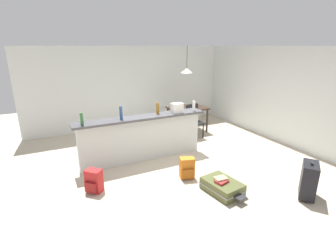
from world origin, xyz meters
TOP-DOWN VIEW (x-y plane):
  - ground_plane at (0.00, 0.00)m, footprint 13.00×13.00m
  - wall_back at (0.00, 3.05)m, footprint 6.60×0.10m
  - wall_right at (3.05, 0.30)m, footprint 0.10×6.00m
  - partition_half_wall at (-0.72, 0.43)m, footprint 2.80×0.20m
  - bar_countertop at (-0.72, 0.43)m, footprint 2.96×0.40m
  - bottle_green at (-1.99, 0.36)m, footprint 0.06×0.06m
  - bottle_blue at (-1.19, 0.41)m, footprint 0.06×0.06m
  - bottle_amber at (-0.31, 0.49)m, footprint 0.07×0.07m
  - bottle_white at (0.55, 0.33)m, footprint 0.07×0.07m
  - grocery_bag at (0.13, 0.39)m, footprint 0.26×0.18m
  - dining_table at (1.22, 1.75)m, footprint 1.10×0.80m
  - dining_chair_near_partition at (1.13, 1.24)m, footprint 0.43×0.43m
  - pendant_lamp at (1.19, 1.79)m, footprint 0.34×0.34m
  - suitcase_flat_olive at (0.06, -1.48)m, footprint 0.58×0.87m
  - backpack_red at (-1.99, -0.45)m, footprint 0.34×0.34m
  - backpack_orange at (-0.24, -0.75)m, footprint 0.32×0.30m
  - suitcase_upright_black at (1.28, -2.25)m, footprint 0.50×0.46m
  - book_stack at (0.02, -1.49)m, footprint 0.26×0.25m

SIDE VIEW (x-z plane):
  - ground_plane at x=0.00m, z-range -0.05..0.00m
  - suitcase_flat_olive at x=0.06m, z-range 0.00..0.22m
  - backpack_red at x=-1.99m, z-range -0.01..0.41m
  - backpack_orange at x=-0.24m, z-range -0.01..0.41m
  - book_stack at x=0.02m, z-range 0.22..0.29m
  - suitcase_upright_black at x=1.28m, z-range 0.00..0.67m
  - partition_half_wall at x=-0.72m, z-range 0.00..0.98m
  - dining_chair_near_partition at x=1.13m, z-range 0.05..0.98m
  - dining_table at x=1.22m, z-range 0.28..1.02m
  - bar_countertop at x=-0.72m, z-range 0.98..1.03m
  - grocery_bag at x=0.13m, z-range 1.03..1.25m
  - bottle_white at x=0.55m, z-range 1.03..1.27m
  - bottle_green at x=-1.99m, z-range 1.03..1.27m
  - bottle_amber at x=-0.31m, z-range 1.03..1.28m
  - bottle_blue at x=-1.19m, z-range 1.03..1.31m
  - wall_back at x=0.00m, z-range 0.00..2.50m
  - wall_right at x=3.05m, z-range 0.00..2.50m
  - pendant_lamp at x=1.19m, z-range 1.43..2.22m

